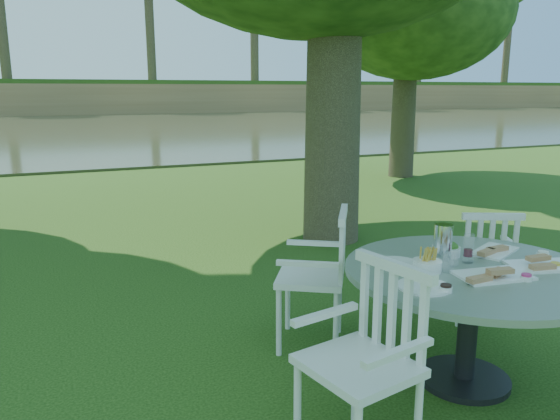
# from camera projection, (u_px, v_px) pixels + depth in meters

# --- Properties ---
(ground) EXTENTS (140.00, 140.00, 0.00)m
(ground) POSITION_uv_depth(u_px,v_px,m) (290.00, 318.00, 4.37)
(ground) COLOR #17380B
(ground) RESTS_ON ground
(table) EXTENTS (1.52, 1.52, 0.75)m
(table) POSITION_uv_depth(u_px,v_px,m) (471.00, 288.00, 3.29)
(table) COLOR black
(table) RESTS_ON ground
(chair_ne) EXTENTS (0.59, 0.58, 0.90)m
(chair_ne) POSITION_uv_depth(u_px,v_px,m) (485.00, 258.00, 4.19)
(chair_ne) COLOR white
(chair_ne) RESTS_ON ground
(chair_nw) EXTENTS (0.66, 0.67, 0.98)m
(chair_nw) POSITION_uv_depth(u_px,v_px,m) (325.00, 268.00, 3.81)
(chair_nw) COLOR white
(chair_nw) RESTS_ON ground
(chair_sw) EXTENTS (0.55, 0.58, 0.99)m
(chair_sw) POSITION_uv_depth(u_px,v_px,m) (373.00, 347.00, 2.63)
(chair_sw) COLOR white
(chair_sw) RESTS_ON ground
(tableware) EXTENTS (1.26, 0.70, 0.23)m
(tableware) POSITION_uv_depth(u_px,v_px,m) (461.00, 259.00, 3.31)
(tableware) COLOR white
(tableware) RESTS_ON table
(river) EXTENTS (100.00, 28.00, 0.12)m
(river) POSITION_uv_depth(u_px,v_px,m) (82.00, 130.00, 24.97)
(river) COLOR #313620
(river) RESTS_ON ground
(far_bank) EXTENTS (100.00, 18.00, 15.20)m
(far_bank) POSITION_uv_depth(u_px,v_px,m) (60.00, 13.00, 39.74)
(far_bank) COLOR olive
(far_bank) RESTS_ON ground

